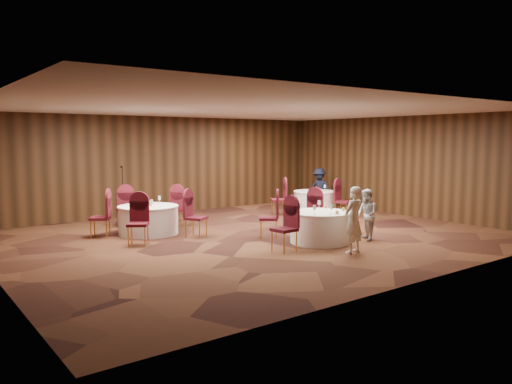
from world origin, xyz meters
TOP-DOWN VIEW (x-y plane):
  - ground at (0.00, 0.00)m, footprint 12.00×12.00m
  - room_shell at (0.00, 0.00)m, footprint 12.00×12.00m
  - table_main at (0.78, -1.57)m, footprint 1.44×1.44m
  - table_left at (-2.03, 1.89)m, footprint 1.55×1.55m
  - table_right at (4.00, 2.01)m, footprint 1.41×1.41m
  - chairs_main at (0.44, -0.92)m, footprint 2.79×2.08m
  - chairs_left at (-2.03, 1.86)m, footprint 3.09×3.14m
  - chairs_right at (3.48, 1.66)m, footprint 2.02×2.29m
  - tabletop_main at (0.89, -1.64)m, footprint 1.08×0.99m
  - tabletop_left at (-2.04, 1.88)m, footprint 0.84×0.79m
  - tabletop_right at (4.24, 1.78)m, footprint 0.08×0.08m
  - mic_stand at (-1.81, 4.14)m, footprint 0.24×0.24m
  - woman_a at (0.59, -2.79)m, footprint 0.58×0.43m
  - woman_b at (1.87, -2.04)m, footprint 0.70×0.76m
  - man_c at (5.08, 2.91)m, footprint 0.83×1.05m

SIDE VIEW (x-z plane):
  - ground at x=0.00m, z-range 0.00..0.00m
  - table_right at x=4.00m, z-range 0.01..0.75m
  - table_main at x=0.78m, z-range 0.01..0.75m
  - table_left at x=-2.03m, z-range 0.01..0.75m
  - mic_stand at x=-1.81m, z-range -0.34..1.33m
  - chairs_main at x=0.44m, z-range 0.00..1.00m
  - chairs_left at x=-2.03m, z-range 0.00..1.00m
  - chairs_right at x=3.48m, z-range 0.00..1.00m
  - woman_b at x=1.87m, z-range 0.00..1.25m
  - man_c at x=5.08m, z-range 0.00..1.43m
  - woman_a at x=0.59m, z-range 0.00..1.44m
  - tabletop_left at x=-2.04m, z-range 0.71..0.93m
  - tabletop_main at x=0.89m, z-range 0.73..0.94m
  - tabletop_right at x=4.24m, z-range 0.79..1.01m
  - room_shell at x=0.00m, z-range -4.04..7.96m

